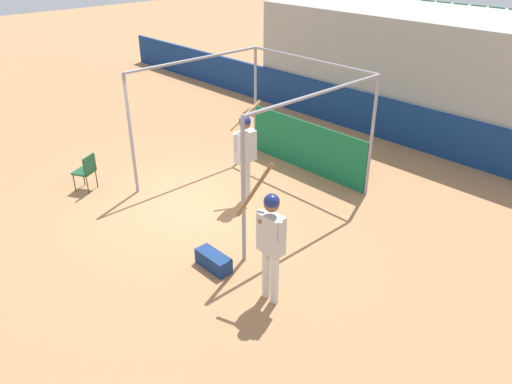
{
  "coord_description": "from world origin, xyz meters",
  "views": [
    {
      "loc": [
        7.63,
        -5.39,
        5.18
      ],
      "look_at": [
        1.93,
        -0.03,
        1.05
      ],
      "focal_mm": 35.0,
      "sensor_mm": 36.0,
      "label": 1
    }
  ],
  "objects_px": {
    "player_batter": "(245,149)",
    "player_waiting": "(270,237)",
    "folding_chair": "(87,169)",
    "equipment_bag": "(213,261)"
  },
  "relations": [
    {
      "from": "folding_chair",
      "to": "player_waiting",
      "type": "bearing_deg",
      "value": -115.08
    },
    {
      "from": "equipment_bag",
      "to": "player_waiting",
      "type": "bearing_deg",
      "value": 6.11
    },
    {
      "from": "folding_chair",
      "to": "equipment_bag",
      "type": "distance_m",
      "value": 4.2
    },
    {
      "from": "player_waiting",
      "to": "equipment_bag",
      "type": "bearing_deg",
      "value": 6.14
    },
    {
      "from": "player_waiting",
      "to": "folding_chair",
      "type": "xyz_separation_m",
      "value": [
        -5.42,
        -0.33,
        -0.63
      ]
    },
    {
      "from": "player_waiting",
      "to": "folding_chair",
      "type": "relative_size",
      "value": 2.62
    },
    {
      "from": "player_batter",
      "to": "player_waiting",
      "type": "relative_size",
      "value": 0.93
    },
    {
      "from": "equipment_bag",
      "to": "player_batter",
      "type": "bearing_deg",
      "value": 124.99
    },
    {
      "from": "player_batter",
      "to": "folding_chair",
      "type": "xyz_separation_m",
      "value": [
        -2.74,
        -2.24,
        -0.66
      ]
    },
    {
      "from": "player_batter",
      "to": "equipment_bag",
      "type": "xyz_separation_m",
      "value": [
        1.43,
        -2.05,
        -1.04
      ]
    }
  ]
}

